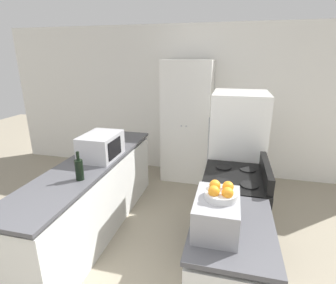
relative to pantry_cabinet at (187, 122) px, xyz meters
The scene contains 10 objects.
wall_back 0.44m from the pantry_cabinet, 94.07° to the left, with size 7.00×0.06×2.60m.
counter_left 2.04m from the pantry_cabinet, 115.51° to the right, with size 0.60×2.59×0.91m.
counter_right 2.79m from the pantry_cabinet, 73.12° to the right, with size 0.60×0.89×0.91m.
pantry_cabinet is the anchor object (origin of this frame).
stove 2.02m from the pantry_cabinet, 65.17° to the right, with size 0.66×0.79×1.07m.
refrigerator 1.28m from the pantry_cabinet, 49.23° to the right, with size 0.69×0.74×1.66m.
microwave 1.78m from the pantry_cabinet, 115.29° to the right, with size 0.39×0.53×0.29m.
wine_bottle 2.32m from the pantry_cabinet, 107.24° to the right, with size 0.08×0.08×0.30m.
toaster_oven 2.76m from the pantry_cabinet, 75.86° to the right, with size 0.31×0.45×0.24m.
fruit_bowl 2.76m from the pantry_cabinet, 75.39° to the right, with size 0.23×0.23×0.11m.
Camera 1 is at (0.75, -1.14, 2.07)m, focal length 28.00 mm.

